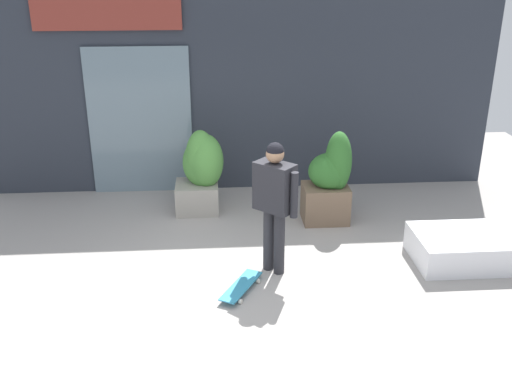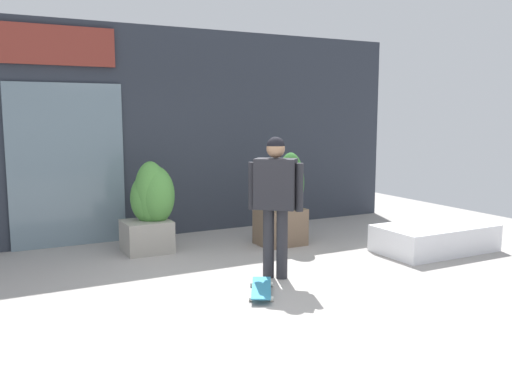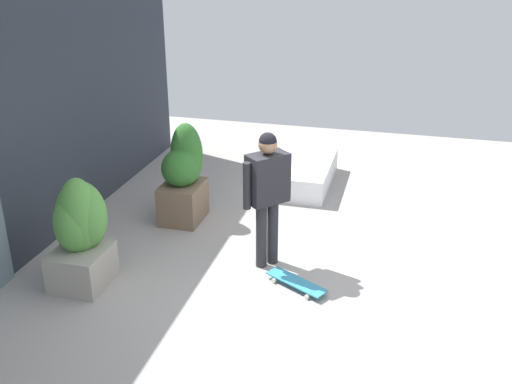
{
  "view_description": "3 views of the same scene",
  "coord_description": "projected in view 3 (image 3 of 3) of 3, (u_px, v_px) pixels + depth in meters",
  "views": [
    {
      "loc": [
        -0.32,
        -5.84,
        3.59
      ],
      "look_at": [
        0.13,
        0.45,
        1.01
      ],
      "focal_mm": 40.85,
      "sensor_mm": 36.0,
      "label": 1
    },
    {
      "loc": [
        -2.75,
        -5.02,
        1.89
      ],
      "look_at": [
        0.13,
        0.45,
        1.01
      ],
      "focal_mm": 38.61,
      "sensor_mm": 36.0,
      "label": 2
    },
    {
      "loc": [
        -5.72,
        -1.09,
        3.6
      ],
      "look_at": [
        0.13,
        0.45,
        1.01
      ],
      "focal_mm": 41.84,
      "sensor_mm": 36.0,
      "label": 3
    }
  ],
  "objects": [
    {
      "name": "skateboard",
      "position": [
        296.0,
        282.0,
        6.64
      ],
      "size": [
        0.54,
        0.75,
        0.08
      ],
      "rotation": [
        0.0,
        0.0,
        -2.08
      ],
      "color": "teal",
      "rests_on": "ground_plane"
    },
    {
      "name": "planter_box_right",
      "position": [
        183.0,
        175.0,
        8.06
      ],
      "size": [
        0.66,
        0.54,
        1.34
      ],
      "color": "brown",
      "rests_on": "ground_plane"
    },
    {
      "name": "planter_box_left",
      "position": [
        80.0,
        228.0,
        6.55
      ],
      "size": [
        0.72,
        0.59,
        1.25
      ],
      "color": "gray",
      "rests_on": "ground_plane"
    },
    {
      "name": "building_facade",
      "position": [
        14.0,
        127.0,
        6.83
      ],
      "size": [
        8.29,
        0.31,
        3.21
      ],
      "color": "#2D333D",
      "rests_on": "ground_plane"
    },
    {
      "name": "skateboarder",
      "position": [
        267.0,
        186.0,
        6.75
      ],
      "size": [
        0.52,
        0.5,
        1.64
      ],
      "rotation": [
        0.0,
        0.0,
        -2.31
      ],
      "color": "#28282D",
      "rests_on": "ground_plane"
    },
    {
      "name": "snow_ledge",
      "position": [
        302.0,
        173.0,
        9.39
      ],
      "size": [
        1.63,
        0.9,
        0.37
      ],
      "primitive_type": "cube",
      "color": "white",
      "rests_on": "ground_plane"
    },
    {
      "name": "ground_plane",
      "position": [
        292.0,
        283.0,
        6.75
      ],
      "size": [
        12.0,
        12.0,
        0.0
      ],
      "primitive_type": "plane",
      "color": "#9E9993"
    }
  ]
}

